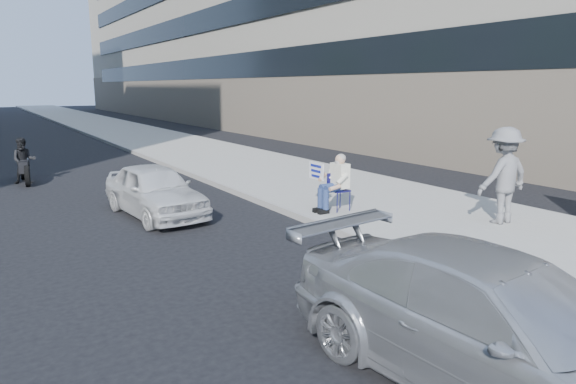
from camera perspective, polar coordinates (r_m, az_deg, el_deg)
ground at (r=7.64m, az=8.91°, el=-11.22°), size 160.00×160.00×0.00m
near_sidewalk at (r=26.89m, az=-12.87°, el=5.24°), size 5.00×120.00×0.15m
seated_protester at (r=11.70m, az=5.18°, el=1.39°), size 0.83×1.12×1.31m
jogger at (r=11.46m, az=22.81°, el=1.70°), size 1.33×0.81×2.00m
parked_sedan at (r=5.51m, az=22.28°, el=-13.66°), size 2.42×4.84×1.35m
white_sedan_near at (r=12.23m, az=-14.59°, el=0.21°), size 1.71×3.63×1.20m
motorcycle at (r=17.78m, az=-27.26°, el=2.89°), size 0.76×2.05×1.42m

